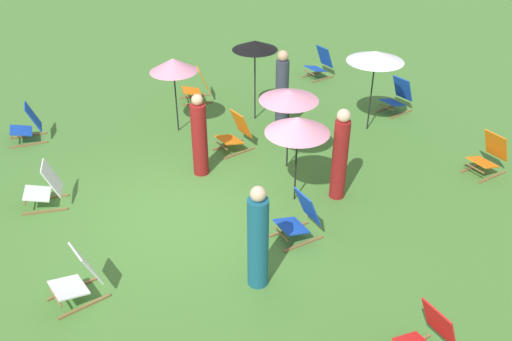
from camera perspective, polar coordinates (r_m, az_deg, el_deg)
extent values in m
plane|color=#477A33|center=(9.71, -6.33, -4.22)|extent=(40.00, 40.00, 0.00)
cube|color=olive|center=(11.70, 21.80, 0.36)|extent=(0.09, 0.76, 0.04)
cube|color=olive|center=(11.49, 23.46, -0.62)|extent=(0.09, 0.76, 0.04)
cube|color=orange|center=(11.40, 22.57, 0.81)|extent=(0.51, 0.47, 0.13)
cube|color=orange|center=(11.49, 23.77, 2.40)|extent=(0.50, 0.28, 0.57)
cylinder|color=olive|center=(11.28, 21.87, 0.24)|extent=(0.44, 0.06, 0.03)
cube|color=olive|center=(10.66, -20.98, -2.66)|extent=(0.22, 0.75, 0.04)
cube|color=olive|center=(10.30, -21.18, -4.01)|extent=(0.22, 0.75, 0.04)
cube|color=white|center=(10.36, -21.88, -2.24)|extent=(0.57, 0.54, 0.13)
cube|color=white|center=(10.17, -20.54, -0.74)|extent=(0.53, 0.36, 0.57)
cylinder|color=olive|center=(10.44, -22.88, -2.69)|extent=(0.43, 0.13, 0.03)
cube|color=olive|center=(8.57, -18.56, -11.63)|extent=(0.17, 0.75, 0.04)
cube|color=olive|center=(8.25, -17.44, -13.40)|extent=(0.17, 0.75, 0.04)
cube|color=white|center=(8.22, -18.96, -11.48)|extent=(0.55, 0.51, 0.13)
cube|color=white|center=(8.10, -17.32, -9.26)|extent=(0.52, 0.33, 0.57)
cylinder|color=olive|center=(8.24, -20.19, -12.33)|extent=(0.44, 0.10, 0.03)
cube|color=olive|center=(13.01, -22.66, 3.38)|extent=(0.13, 0.76, 0.04)
cube|color=olive|center=(12.61, -22.64, 2.50)|extent=(0.13, 0.76, 0.04)
cube|color=#1947B7|center=(12.71, -23.32, 3.86)|extent=(0.53, 0.49, 0.13)
cube|color=#1947B7|center=(12.57, -22.25, 5.24)|extent=(0.51, 0.31, 0.57)
cylinder|color=olive|center=(12.76, -24.14, 3.41)|extent=(0.44, 0.08, 0.03)
cube|color=olive|center=(13.97, -6.41, 7.69)|extent=(0.20, 0.75, 0.04)
cube|color=olive|center=(13.57, -6.11, 6.96)|extent=(0.20, 0.75, 0.04)
cube|color=orange|center=(13.66, -6.74, 8.24)|extent=(0.56, 0.52, 0.13)
cube|color=orange|center=(13.59, -5.55, 9.47)|extent=(0.52, 0.34, 0.57)
cylinder|color=olive|center=(13.66, -7.56, 7.87)|extent=(0.44, 0.12, 0.03)
cube|color=olive|center=(13.65, 13.50, 6.38)|extent=(0.16, 0.76, 0.04)
cube|color=olive|center=(13.41, 14.90, 5.70)|extent=(0.16, 0.76, 0.04)
cube|color=#1947B7|center=(13.35, 14.05, 6.91)|extent=(0.54, 0.51, 0.13)
cube|color=#1947B7|center=(13.46, 15.05, 8.28)|extent=(0.51, 0.32, 0.57)
cylinder|color=olive|center=(13.24, 13.44, 6.44)|extent=(0.44, 0.10, 0.03)
cube|color=red|center=(7.31, 18.59, -14.87)|extent=(0.49, 0.27, 0.57)
cube|color=olive|center=(9.22, 3.44, -6.15)|extent=(0.07, 0.76, 0.04)
cube|color=olive|center=(8.94, 4.97, -7.65)|extent=(0.07, 0.76, 0.04)
cube|color=#1947B7|center=(8.87, 3.71, -5.82)|extent=(0.50, 0.45, 0.13)
cube|color=#1947B7|center=(8.85, 5.41, -3.78)|extent=(0.49, 0.27, 0.57)
cylinder|color=olive|center=(8.83, 2.60, -6.58)|extent=(0.44, 0.05, 0.03)
cube|color=olive|center=(11.66, -2.96, 2.70)|extent=(0.15, 0.76, 0.04)
cube|color=olive|center=(11.34, -1.73, 1.83)|extent=(0.15, 0.76, 0.04)
cube|color=orange|center=(11.33, -2.80, 3.23)|extent=(0.54, 0.50, 0.13)
cube|color=orange|center=(11.34, -1.57, 4.90)|extent=(0.51, 0.32, 0.57)
cylinder|color=olive|center=(11.27, -3.63, 2.63)|extent=(0.44, 0.10, 0.03)
cube|color=olive|center=(15.35, 5.92, 9.98)|extent=(0.13, 0.76, 0.04)
cube|color=olive|center=(15.04, 6.99, 9.45)|extent=(0.13, 0.76, 0.04)
cube|color=#1947B7|center=(15.04, 6.21, 10.53)|extent=(0.53, 0.49, 0.13)
cube|color=#1947B7|center=(15.13, 7.17, 11.73)|extent=(0.51, 0.30, 0.57)
cylinder|color=olive|center=(14.95, 5.60, 10.14)|extent=(0.44, 0.08, 0.03)
cylinder|color=black|center=(12.04, -8.37, 7.68)|extent=(0.03, 0.03, 1.65)
cone|color=pink|center=(11.77, -8.64, 10.83)|extent=(1.01, 1.01, 0.29)
cylinder|color=black|center=(12.21, 11.95, 8.03)|extent=(0.03, 0.03, 1.79)
cone|color=white|center=(11.91, 12.39, 11.58)|extent=(1.21, 1.21, 0.22)
cylinder|color=black|center=(12.42, -0.12, 9.28)|extent=(0.03, 0.03, 1.84)
cone|color=black|center=(12.13, -0.12, 12.96)|extent=(1.00, 1.00, 0.20)
cylinder|color=black|center=(9.54, 4.20, 1.04)|extent=(0.03, 0.03, 1.62)
cone|color=pink|center=(9.20, 4.37, 4.77)|extent=(1.12, 1.12, 0.29)
cylinder|color=black|center=(10.53, 3.35, 4.23)|extent=(0.03, 0.03, 1.63)
cone|color=pink|center=(10.22, 3.47, 7.87)|extent=(1.12, 1.12, 0.21)
cylinder|color=#195972|center=(7.78, 0.21, -7.59)|extent=(0.43, 0.43, 1.48)
sphere|color=beige|center=(7.27, 0.22, -2.46)|extent=(0.22, 0.22, 0.22)
cylinder|color=maroon|center=(10.40, -5.91, 3.19)|extent=(0.34, 0.34, 1.46)
sphere|color=tan|center=(10.03, -6.17, 7.34)|extent=(0.22, 0.22, 0.22)
cylinder|color=#333847|center=(11.93, 2.72, 7.71)|extent=(0.37, 0.37, 1.63)
sphere|color=tan|center=(11.59, 2.83, 11.87)|extent=(0.23, 0.23, 0.23)
cylinder|color=maroon|center=(9.73, 8.72, 1.08)|extent=(0.36, 0.36, 1.53)
sphere|color=beige|center=(9.33, 9.15, 5.68)|extent=(0.24, 0.24, 0.24)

